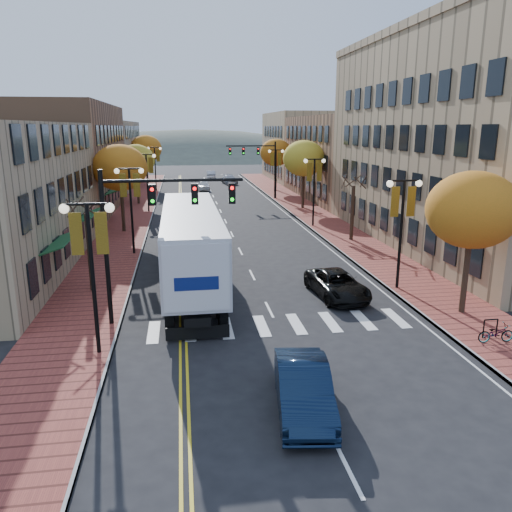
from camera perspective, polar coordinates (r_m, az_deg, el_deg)
name	(u,v)px	position (r m, az deg, el deg)	size (l,w,h in m)	color
ground	(286,343)	(21.06, 3.44, -9.95)	(200.00, 200.00, 0.00)	black
sidewalk_left	(133,215)	(52.19, -13.87, 4.59)	(4.00, 85.00, 0.15)	brown
sidewalk_right	(306,211)	(53.58, 5.73, 5.19)	(4.00, 85.00, 0.15)	brown
building_left_mid	(53,159)	(56.33, -22.15, 10.22)	(12.00, 24.00, 11.00)	brown
building_left_far	(94,154)	(80.87, -18.06, 11.04)	(12.00, 26.00, 9.50)	#9E8966
building_right_near	(488,144)	(41.44, 25.02, 11.53)	(15.00, 28.00, 15.00)	#997F5B
building_right_mid	(362,158)	(64.90, 12.06, 10.95)	(15.00, 24.00, 10.00)	brown
building_right_far	(316,147)	(85.82, 6.89, 12.30)	(15.00, 20.00, 11.00)	#9E8966
tree_left_a	(90,252)	(27.95, -18.44, 0.39)	(0.28, 0.28, 4.20)	#382619
tree_left_b	(120,168)	(43.14, -15.29, 9.69)	(4.48, 4.48, 7.21)	#382619
tree_left_c	(136,160)	(59.05, -13.53, 10.60)	(4.16, 4.16, 6.69)	#382619
tree_left_d	(146,149)	(76.96, -12.46, 11.90)	(4.61, 4.61, 7.42)	#382619
tree_right_a	(473,210)	(24.78, 23.51, 4.83)	(4.16, 4.16, 6.69)	#382619
tree_right_b	(352,213)	(39.52, 10.95, 4.86)	(0.28, 0.28, 4.20)	#382619
tree_right_c	(304,158)	(54.43, 5.48, 11.03)	(4.48, 4.48, 7.21)	#382619
tree_right_d	(276,153)	(70.05, 2.28, 11.73)	(4.35, 4.35, 7.00)	#382619
lamp_left_a	(90,250)	(19.55, -18.40, 0.69)	(1.96, 0.36, 6.05)	black
lamp_left_b	(130,194)	(35.18, -14.16, 6.88)	(1.96, 0.36, 6.05)	black
lamp_left_c	(147,171)	(53.03, -12.38, 9.43)	(1.96, 0.36, 6.05)	black
lamp_left_d	(155,160)	(70.96, -11.48, 10.69)	(1.96, 0.36, 6.05)	black
lamp_right_a	(402,213)	(27.66, 16.38, 4.74)	(1.96, 0.36, 6.05)	black
lamp_right_b	(314,179)	(44.49, 6.67, 8.74)	(1.96, 0.36, 6.05)	black
lamp_right_c	(276,164)	(61.98, 2.29, 10.44)	(1.96, 0.36, 6.05)	black
traffic_mast_near	(149,218)	(22.11, -12.09, 4.32)	(6.10, 0.35, 7.00)	black
traffic_mast_far	(260,159)	(61.59, 0.41, 11.01)	(6.10, 0.34, 7.00)	black
semi_truck	(190,238)	(28.49, -7.50, 2.00)	(2.97, 17.79, 4.44)	black
navy_sedan	(303,388)	(16.27, 5.45, -14.81)	(1.62, 4.66, 1.54)	black
black_suv	(337,284)	(26.63, 9.24, -3.22)	(2.26, 4.91, 1.36)	black
car_far_white	(204,186)	(71.41, -6.00, 8.01)	(1.62, 4.03, 1.37)	white
car_far_silver	(229,180)	(79.35, -3.05, 8.72)	(1.94, 4.77, 1.38)	#A7A7AE
car_far_oncoming	(211,175)	(87.62, -5.16, 9.24)	(1.47, 4.23, 1.39)	#B8B8C0
bicycle	(496,333)	(22.84, 25.73, -7.95)	(0.53, 1.52, 0.80)	gray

